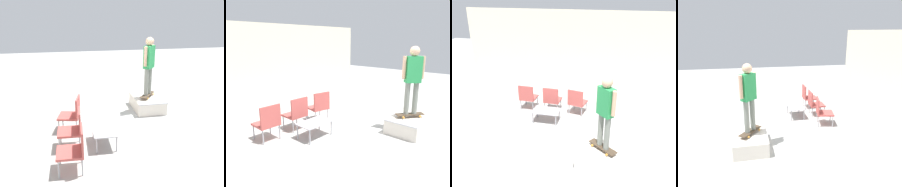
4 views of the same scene
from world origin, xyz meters
TOP-DOWN VIEW (x-y plane):
  - ground_plane at (0.00, 0.00)m, footprint 24.00×24.00m
  - skate_ramp_box at (0.98, -0.91)m, footprint 1.23×0.86m
  - skateboard_on_ramp at (0.98, -0.90)m, footprint 0.71×0.62m
  - person_skater at (0.98, -0.90)m, footprint 0.44×0.42m
  - coffee_table at (-0.90, 0.72)m, footprint 0.83×0.54m
  - patio_chair_left at (-1.76, 1.41)m, footprint 0.53×0.53m
  - patio_chair_center at (-0.90, 1.41)m, footprint 0.54×0.54m
  - patio_chair_right at (-0.06, 1.41)m, footprint 0.61×0.61m

SIDE VIEW (x-z plane):
  - ground_plane at x=0.00m, z-range 0.00..0.00m
  - skate_ramp_box at x=0.98m, z-range -0.01..0.40m
  - coffee_table at x=-0.90m, z-range 0.15..0.54m
  - skateboard_on_ramp at x=0.98m, z-range 0.43..0.50m
  - patio_chair_left at x=-1.76m, z-range 0.04..0.94m
  - patio_chair_center at x=-0.90m, z-range 0.04..0.94m
  - patio_chair_right at x=-0.06m, z-range 0.04..0.94m
  - person_skater at x=0.98m, z-range 0.64..2.37m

